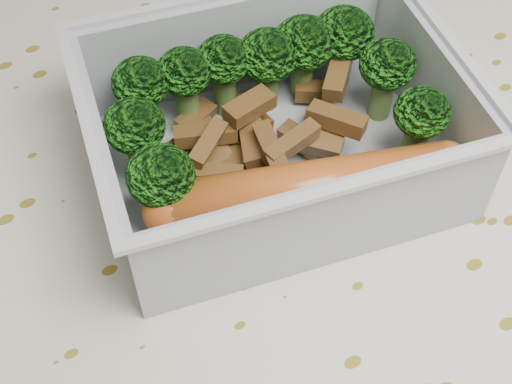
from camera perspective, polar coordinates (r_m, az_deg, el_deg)
dining_table at (r=0.47m, az=0.54°, el=-8.70°), size 1.40×0.90×0.75m
tablecloth at (r=0.42m, az=0.60°, el=-5.34°), size 1.46×0.96×0.19m
lunch_container at (r=0.40m, az=1.58°, el=4.28°), size 0.23×0.20×0.07m
broccoli_florets at (r=0.40m, az=0.38°, el=8.71°), size 0.18×0.13×0.05m
meat_pile at (r=0.40m, az=0.30°, el=4.55°), size 0.13×0.09×0.03m
sausage at (r=0.37m, az=4.43°, el=0.26°), size 0.17×0.08×0.03m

